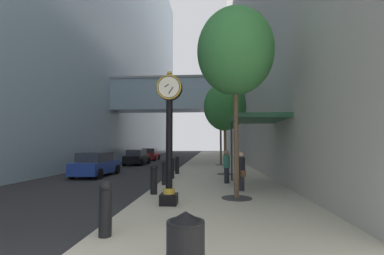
{
  "coord_description": "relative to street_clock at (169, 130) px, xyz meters",
  "views": [
    {
      "loc": [
        2.66,
        -2.6,
        2.1
      ],
      "look_at": [
        0.91,
        21.63,
        3.63
      ],
      "focal_mm": 24.9,
      "sensor_mm": 36.0,
      "label": 1
    }
  ],
  "objects": [
    {
      "name": "bollard_fifth",
      "position": [
        -0.89,
        6.61,
        -1.8
      ],
      "size": [
        0.29,
        0.29,
        1.19
      ],
      "color": "black",
      "rests_on": "sidewalk_right"
    },
    {
      "name": "street_tree_near",
      "position": [
        2.3,
        1.19,
        3.0
      ],
      "size": [
        2.86,
        2.86,
        7.09
      ],
      "color": "#333335",
      "rests_on": "sidewalk_right"
    },
    {
      "name": "car_black_near",
      "position": [
        -6.22,
        18.22,
        -1.8
      ],
      "size": [
        2.02,
        4.14,
        1.55
      ],
      "color": "black",
      "rests_on": "ground"
    },
    {
      "name": "bollard_sixth",
      "position": [
        -0.89,
        9.02,
        -1.8
      ],
      "size": [
        0.29,
        0.29,
        1.19
      ],
      "color": "black",
      "rests_on": "sidewalk_right"
    },
    {
      "name": "building_block_left",
      "position": [
        -13.65,
        23.89,
        16.86
      ],
      "size": [
        23.32,
        80.0,
        38.98
      ],
      "color": "#849EB2",
      "rests_on": "ground"
    },
    {
      "name": "street_tree_mid_near",
      "position": [
        2.3,
        8.99,
        2.04
      ],
      "size": [
        2.8,
        2.8,
        6.08
      ],
      "color": "#333335",
      "rests_on": "sidewalk_right"
    },
    {
      "name": "bollard_third",
      "position": [
        -0.89,
        1.78,
        -1.8
      ],
      "size": [
        0.29,
        0.29,
        1.19
      ],
      "color": "black",
      "rests_on": "sidewalk_right"
    },
    {
      "name": "ground_plane",
      "position": [
        -1.28,
        20.91,
        -2.56
      ],
      "size": [
        110.0,
        110.0,
        0.0
      ],
      "primitive_type": "plane",
      "color": "#262628",
      "rests_on": "ground"
    },
    {
      "name": "sidewalk_right",
      "position": [
        1.77,
        23.91,
        -2.49
      ],
      "size": [
        6.09,
        80.0,
        0.14
      ],
      "primitive_type": "cube",
      "color": "#BCB29E",
      "rests_on": "ground"
    },
    {
      "name": "pedestrian_walking",
      "position": [
        2.65,
        2.82,
        -1.56
      ],
      "size": [
        0.42,
        0.51,
        1.64
      ],
      "color": "#23232D",
      "rests_on": "sidewalk_right"
    },
    {
      "name": "storefront_awning",
      "position": [
        3.57,
        4.38,
        0.73
      ],
      "size": [
        2.4,
        3.6,
        3.3
      ],
      "color": "#235138",
      "rests_on": "sidewalk_right"
    },
    {
      "name": "bollard_fourth",
      "position": [
        -0.89,
        4.2,
        -1.8
      ],
      "size": [
        0.29,
        0.29,
        1.19
      ],
      "color": "black",
      "rests_on": "sidewalk_right"
    },
    {
      "name": "street_tree_mid_far",
      "position": [
        2.3,
        16.79,
        2.79
      ],
      "size": [
        2.1,
        2.1,
        6.46
      ],
      "color": "#333335",
      "rests_on": "sidewalk_right"
    },
    {
      "name": "street_clock",
      "position": [
        0.0,
        0.0,
        0.0
      ],
      "size": [
        0.84,
        0.55,
        4.41
      ],
      "color": "black",
      "rests_on": "sidewalk_right"
    },
    {
      "name": "bollard_nearest",
      "position": [
        -0.89,
        -3.04,
        -1.8
      ],
      "size": [
        0.29,
        0.29,
        1.19
      ],
      "color": "black",
      "rests_on": "sidewalk_right"
    },
    {
      "name": "car_blue_mid",
      "position": [
        -6.17,
        8.4,
        -1.79
      ],
      "size": [
        1.97,
        4.32,
        1.57
      ],
      "color": "navy",
      "rests_on": "ground"
    },
    {
      "name": "trash_bin",
      "position": [
        1.03,
        -5.02,
        -1.88
      ],
      "size": [
        0.53,
        0.53,
        1.05
      ],
      "color": "black",
      "rests_on": "sidewalk_right"
    },
    {
      "name": "car_red_far",
      "position": [
        -6.74,
        26.37,
        -1.79
      ],
      "size": [
        2.18,
        4.35,
        1.56
      ],
      "color": "#AD191E",
      "rests_on": "ground"
    },
    {
      "name": "pedestrian_by_clock",
      "position": [
        2.16,
        4.91,
        -1.54
      ],
      "size": [
        0.47,
        0.47,
        1.65
      ],
      "color": "#23232D",
      "rests_on": "sidewalk_right"
    },
    {
      "name": "building_block_right",
      "position": [
        9.31,
        23.91,
        13.48
      ],
      "size": [
        9.0,
        80.0,
        32.07
      ],
      "color": "#B7B2A8",
      "rests_on": "ground"
    }
  ]
}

